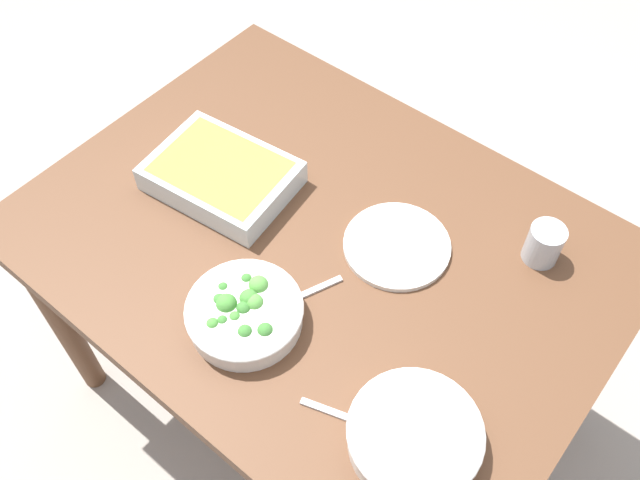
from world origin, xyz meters
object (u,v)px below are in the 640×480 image
object	(u,v)px
broccoli_bowl	(245,312)
spoon_by_stew	(362,423)
drink_cup	(543,245)
stew_bowl	(414,436)
baking_dish	(221,175)
side_plate	(397,246)
spoon_by_broccoli	(290,300)

from	to	relation	value
broccoli_bowl	spoon_by_stew	world-z (taller)	broccoli_bowl
drink_cup	spoon_by_stew	world-z (taller)	drink_cup
stew_bowl	spoon_by_stew	distance (m)	0.09
baking_dish	spoon_by_stew	size ratio (longest dim) A/B	1.88
broccoli_bowl	side_plate	xyz separation A→B (m)	(-0.12, -0.32, -0.02)
side_plate	broccoli_bowl	bearing A→B (deg)	69.39
spoon_by_broccoli	drink_cup	bearing A→B (deg)	-128.64
drink_cup	spoon_by_broccoli	distance (m)	0.51
stew_bowl	spoon_by_stew	bearing A→B (deg)	17.88
broccoli_bowl	drink_cup	size ratio (longest dim) A/B	2.62
spoon_by_stew	spoon_by_broccoli	size ratio (longest dim) A/B	1.02
baking_dish	drink_cup	distance (m)	0.68
drink_cup	side_plate	distance (m)	0.29
drink_cup	side_plate	size ratio (longest dim) A/B	0.39
baking_dish	side_plate	size ratio (longest dim) A/B	1.47
stew_bowl	side_plate	xyz separation A→B (m)	(0.26, -0.32, -0.03)
broccoli_bowl	baking_dish	world-z (taller)	broccoli_bowl
stew_bowl	spoon_by_stew	xyz separation A→B (m)	(0.09, 0.03, -0.03)
baking_dish	broccoli_bowl	bearing A→B (deg)	141.17
baking_dish	side_plate	bearing A→B (deg)	-165.37
baking_dish	drink_cup	world-z (taller)	drink_cup
baking_dish	spoon_by_broccoli	size ratio (longest dim) A/B	1.92
side_plate	baking_dish	bearing A→B (deg)	14.63
spoon_by_broccoli	stew_bowl	bearing A→B (deg)	166.77
broccoli_bowl	baking_dish	distance (m)	0.35
drink_cup	spoon_by_broccoli	world-z (taller)	drink_cup
drink_cup	spoon_by_stew	distance (m)	0.51
broccoli_bowl	drink_cup	world-z (taller)	drink_cup
side_plate	spoon_by_broccoli	xyz separation A→B (m)	(0.08, 0.24, -0.00)
broccoli_bowl	spoon_by_broccoli	distance (m)	0.10
drink_cup	stew_bowl	bearing A→B (deg)	92.68
broccoli_bowl	drink_cup	bearing A→B (deg)	-126.33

